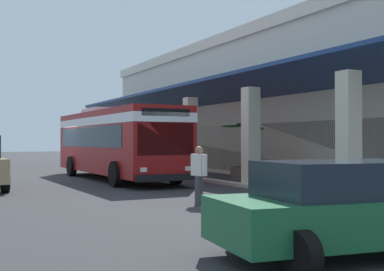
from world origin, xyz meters
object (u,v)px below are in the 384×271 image
(transit_bus, at_px, (116,139))
(pedestrian, at_px, (199,172))
(potted_palm, at_px, (243,166))
(parked_sedan_green, at_px, (351,207))

(transit_bus, xyz_separation_m, pedestrian, (9.91, -0.85, -0.94))
(pedestrian, xyz_separation_m, potted_palm, (-6.26, 5.44, -0.21))
(parked_sedan_green, distance_m, pedestrian, 6.71)
(transit_bus, relative_size, parked_sedan_green, 2.45)
(transit_bus, height_order, pedestrian, transit_bus)
(parked_sedan_green, bearing_deg, potted_palm, 154.13)
(transit_bus, height_order, potted_palm, transit_bus)
(parked_sedan_green, relative_size, pedestrian, 2.82)
(transit_bus, distance_m, parked_sedan_green, 16.69)
(potted_palm, bearing_deg, pedestrian, -41.03)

